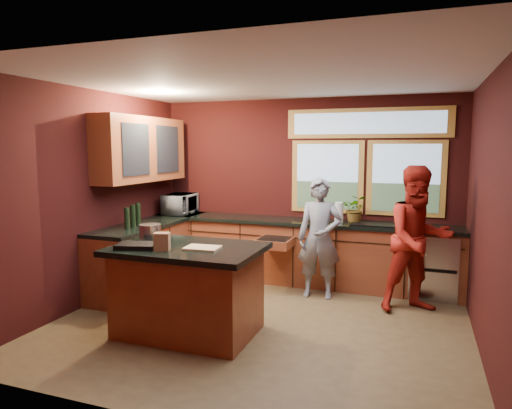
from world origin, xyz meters
The scene contains 14 objects.
floor centered at (0.00, 0.00, 0.00)m, with size 4.50×4.50×0.00m, color brown.
room_shell centered at (-0.60, 0.32, 1.80)m, with size 4.52×4.02×2.71m.
back_counter centered at (0.20, 1.70, 0.46)m, with size 4.50×0.64×0.93m.
left_counter centered at (-1.95, 0.85, 0.47)m, with size 0.64×2.30×0.93m.
island centered at (-0.63, -0.51, 0.48)m, with size 1.55×1.05×0.95m.
person_grey centered at (0.43, 1.14, 0.79)m, with size 0.58×0.38×1.59m, color slate.
person_red centered at (1.65, 1.02, 0.88)m, with size 0.86×0.67×1.77m, color #9D1B12.
microwave centered at (-1.92, 1.64, 1.09)m, with size 0.57×0.39×0.32m, color #999999.
potted_plant centered at (0.80, 1.75, 1.12)m, with size 0.35×0.30×0.39m, color #999999.
paper_towel centered at (0.58, 1.70, 1.07)m, with size 0.12×0.12×0.28m, color silver.
cutting_board centered at (-0.43, -0.56, 0.95)m, with size 0.35×0.25×0.02m, color tan.
stock_pot centered at (-1.18, -0.36, 1.03)m, with size 0.24×0.24×0.18m, color #A7A7AC.
paper_bag centered at (-0.78, -0.76, 1.03)m, with size 0.15×0.12×0.18m, color brown.
black_tray centered at (-1.08, -0.76, 0.97)m, with size 0.40×0.28×0.05m, color black.
Camera 1 is at (1.64, -4.68, 1.98)m, focal length 32.00 mm.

